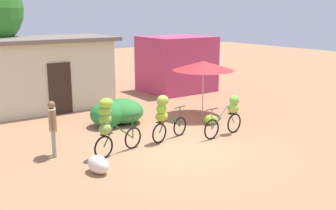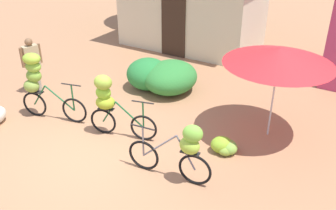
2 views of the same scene
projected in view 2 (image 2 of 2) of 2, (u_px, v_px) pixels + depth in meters
The scene contains 11 objects.
ground_plane at pixel (95, 152), 7.99m from camera, with size 60.00×60.00×0.00m, color #A5744F.
building_low at pixel (192, 6), 13.37m from camera, with size 5.27×3.08×2.89m.
hedge_bush_front_left at pixel (148, 74), 10.57m from camera, with size 1.22×1.20×0.88m, color #277C37.
hedge_bush_front_right at pixel (170, 77), 10.38m from camera, with size 1.44×1.63×0.87m, color #308035.
hedge_bush_mid at pixel (178, 76), 10.53m from camera, with size 1.04×1.04×0.79m, color #2A7037.
market_umbrella at pixel (279, 56), 7.70m from camera, with size 2.32×2.32×2.09m.
bicycle_leftmost at pixel (38, 80), 8.84m from camera, with size 1.70×0.61×1.66m.
bicycle_near_pile at pixel (109, 101), 8.17m from camera, with size 1.56×0.56×1.48m.
bicycle_center_loaded at pixel (182, 148), 6.82m from camera, with size 1.73×0.39×1.28m.
banana_pile_on_ground at pixel (225, 146), 7.90m from camera, with size 0.73×0.62×0.35m.
person_vendor at pixel (32, 60), 10.10m from camera, with size 0.30×0.56×1.56m.
Camera 2 is at (4.72, -4.82, 4.65)m, focal length 40.05 mm.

